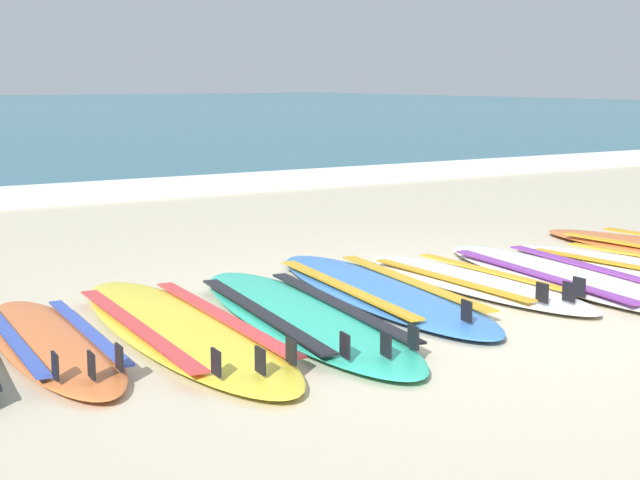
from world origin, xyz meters
name	(u,v)px	position (x,y,z in m)	size (l,w,h in m)	color
ground_plane	(481,312)	(0.00, 0.00, 0.00)	(80.00, 80.00, 0.00)	#C1B599
wave_foam_strip	(96,191)	(0.00, 6.36, 0.06)	(80.00, 1.14, 0.11)	white
surfboard_2	(51,342)	(-2.26, 0.53, 0.04)	(0.63, 1.98, 0.18)	orange
surfboard_3	(180,328)	(-1.63, 0.45, 0.04)	(0.81, 2.58, 0.18)	yellow
surfboard_4	(301,315)	(-0.97, 0.35, 0.04)	(0.98, 2.58, 0.18)	#2DB793
surfboard_5	(378,290)	(-0.25, 0.64, 0.04)	(0.96, 2.55, 0.18)	#3875CC
surfboard_6	(473,282)	(0.39, 0.53, 0.04)	(0.53, 2.08, 0.18)	white
surfboard_7	(569,277)	(1.00, 0.31, 0.04)	(0.99, 2.63, 0.18)	white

